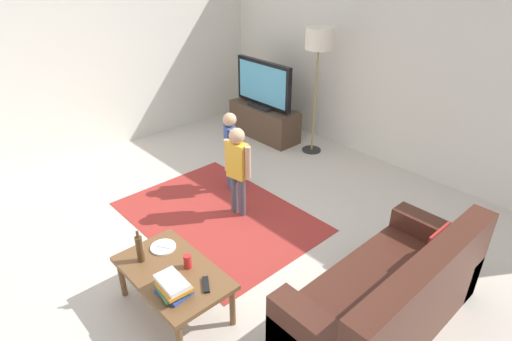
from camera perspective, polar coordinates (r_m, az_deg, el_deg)
ground at (r=4.46m, az=-5.77°, el=-9.87°), size 7.80×7.80×0.00m
wall_back at (r=5.95m, az=17.79°, el=13.50°), size 6.00×0.12×2.70m
wall_left at (r=6.36m, az=-23.53°, el=13.43°), size 0.12×6.00×2.70m
area_rug at (r=4.86m, az=-5.09°, el=-6.19°), size 2.20×1.60×0.01m
tv_stand at (r=6.74m, az=1.10°, el=6.61°), size 1.20×0.44×0.50m
tv at (r=6.53m, az=1.01°, el=11.49°), size 1.10×0.28×0.71m
couch at (r=3.61m, az=17.91°, el=-16.46°), size 0.80×1.80×0.86m
floor_lamp at (r=5.90m, az=8.46°, el=16.33°), size 0.36×0.36×1.78m
child_near_tv at (r=5.11m, az=-3.47°, el=3.54°), size 0.31×0.21×1.01m
child_center at (r=4.58m, az=-2.52°, el=0.86°), size 0.35×0.17×1.06m
coffee_table at (r=3.60m, az=-11.16°, el=-13.71°), size 1.00×0.60×0.42m
book_stack at (r=3.34m, az=-11.11°, el=-15.15°), size 0.29×0.24×0.13m
bottle at (r=3.65m, az=-15.43°, el=-10.12°), size 0.06×0.06×0.30m
tv_remote at (r=3.40m, az=-6.78°, el=-15.05°), size 0.17×0.13×0.02m
soda_can at (r=3.54m, az=-9.22°, el=-12.01°), size 0.07×0.07×0.12m
plate at (r=3.81m, az=-12.43°, el=-10.08°), size 0.22×0.22×0.02m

